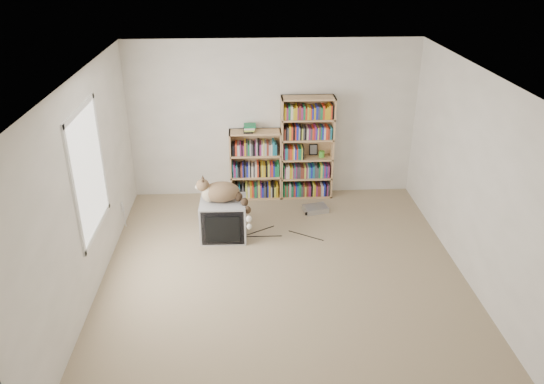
{
  "coord_description": "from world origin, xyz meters",
  "views": [
    {
      "loc": [
        -0.43,
        -5.47,
        3.8
      ],
      "look_at": [
        -0.09,
        1.0,
        0.71
      ],
      "focal_mm": 35.0,
      "sensor_mm": 36.0,
      "label": 1
    }
  ],
  "objects_px": {
    "bookcase_tall": "(307,150)",
    "dvd_player": "(316,209)",
    "bookcase_short": "(256,167)",
    "cat": "(225,196)",
    "crt_tv": "(224,218)"
  },
  "relations": [
    {
      "from": "bookcase_tall",
      "to": "bookcase_short",
      "type": "distance_m",
      "value": 0.86
    },
    {
      "from": "dvd_player",
      "to": "crt_tv",
      "type": "bearing_deg",
      "value": -168.21
    },
    {
      "from": "crt_tv",
      "to": "bookcase_short",
      "type": "xyz_separation_m",
      "value": [
        0.48,
        1.27,
        0.24
      ]
    },
    {
      "from": "bookcase_tall",
      "to": "bookcase_short",
      "type": "relative_size",
      "value": 1.47
    },
    {
      "from": "crt_tv",
      "to": "dvd_player",
      "type": "distance_m",
      "value": 1.56
    },
    {
      "from": "crt_tv",
      "to": "bookcase_tall",
      "type": "height_order",
      "value": "bookcase_tall"
    },
    {
      "from": "bookcase_short",
      "to": "dvd_player",
      "type": "distance_m",
      "value": 1.18
    },
    {
      "from": "bookcase_tall",
      "to": "dvd_player",
      "type": "bearing_deg",
      "value": -81.12
    },
    {
      "from": "bookcase_tall",
      "to": "dvd_player",
      "type": "xyz_separation_m",
      "value": [
        0.09,
        -0.59,
        -0.75
      ]
    },
    {
      "from": "crt_tv",
      "to": "bookcase_short",
      "type": "height_order",
      "value": "bookcase_short"
    },
    {
      "from": "bookcase_short",
      "to": "bookcase_tall",
      "type": "bearing_deg",
      "value": -0.1
    },
    {
      "from": "bookcase_short",
      "to": "cat",
      "type": "bearing_deg",
      "value": -108.74
    },
    {
      "from": "crt_tv",
      "to": "dvd_player",
      "type": "height_order",
      "value": "crt_tv"
    },
    {
      "from": "cat",
      "to": "dvd_player",
      "type": "height_order",
      "value": "cat"
    },
    {
      "from": "crt_tv",
      "to": "cat",
      "type": "relative_size",
      "value": 0.83
    }
  ]
}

